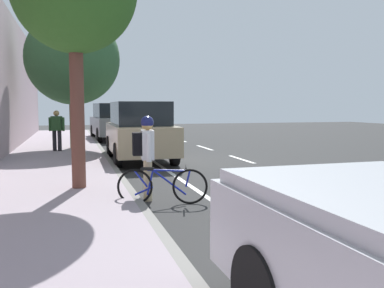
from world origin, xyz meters
The scene contains 11 objects.
ground centered at (0.00, 0.00, 0.00)m, with size 56.35×56.35×0.00m, color #2F2F2F.
sidewalk centered at (3.64, 0.00, 0.06)m, with size 3.26×35.22×0.12m, color #9E8F99.
curb_edge centered at (1.93, 0.00, 0.06)m, with size 0.16×35.22×0.12m, color gray.
lane_stripe_centre centered at (-2.58, 0.29, 0.00)m, with size 0.14×35.80×0.01m.
lane_stripe_bike_edge centered at (0.46, 0.00, 0.00)m, with size 0.12×35.22×0.01m, color white.
parked_suv_grey_nearest centered at (0.95, -9.39, 1.03)m, with size 2.16×4.79×1.99m.
parked_suv_tan_second centered at (0.88, -0.32, 1.03)m, with size 2.01×4.72×1.99m.
bicycle_at_curb centered at (1.47, 6.13, 0.36)m, with size 1.67×0.57×0.73m.
cyclist_with_backpack centered at (1.69, 5.68, 1.01)m, with size 0.43×0.62×1.66m.
street_tree_near_cyclist centered at (2.96, -4.21, 3.75)m, with size 3.78×3.78×5.51m.
pedestrian_on_phone centered at (3.62, -3.16, 0.99)m, with size 0.59×0.34×1.56m.
Camera 1 is at (3.09, 13.84, 1.86)m, focal length 39.54 mm.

